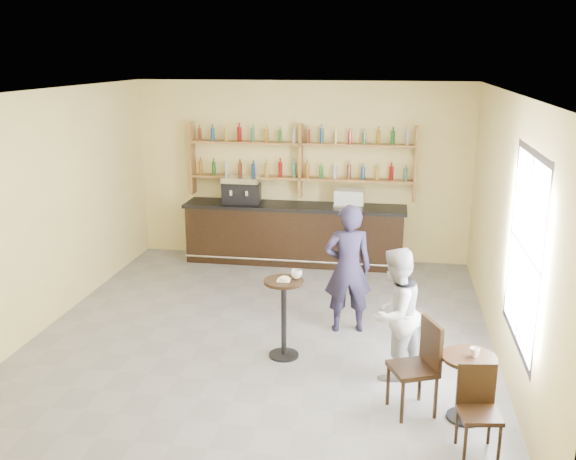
% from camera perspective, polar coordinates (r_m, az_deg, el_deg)
% --- Properties ---
extents(floor, '(7.00, 7.00, 0.00)m').
position_cam_1_polar(floor, '(8.74, -2.18, -9.26)').
color(floor, slate).
rests_on(floor, ground).
extents(ceiling, '(7.00, 7.00, 0.00)m').
position_cam_1_polar(ceiling, '(7.96, -2.42, 12.19)').
color(ceiling, white).
rests_on(ceiling, wall_back).
extents(wall_back, '(7.00, 0.00, 7.00)m').
position_cam_1_polar(wall_back, '(11.57, 1.22, 5.22)').
color(wall_back, '#F2DD8A').
rests_on(wall_back, floor).
extents(wall_front, '(7.00, 0.00, 7.00)m').
position_cam_1_polar(wall_front, '(5.01, -10.52, -8.94)').
color(wall_front, '#F2DD8A').
rests_on(wall_front, floor).
extents(wall_left, '(0.00, 7.00, 7.00)m').
position_cam_1_polar(wall_left, '(9.28, -20.77, 1.65)').
color(wall_left, '#F2DD8A').
rests_on(wall_left, floor).
extents(wall_right, '(0.00, 7.00, 7.00)m').
position_cam_1_polar(wall_right, '(8.16, 18.82, 0.04)').
color(wall_right, '#F2DD8A').
rests_on(wall_right, floor).
extents(window_pane, '(0.00, 2.00, 2.00)m').
position_cam_1_polar(window_pane, '(6.99, 20.33, -1.73)').
color(window_pane, white).
rests_on(window_pane, wall_right).
extents(window_frame, '(0.04, 1.70, 2.10)m').
position_cam_1_polar(window_frame, '(6.99, 20.28, -1.73)').
color(window_frame, black).
rests_on(window_frame, wall_right).
extents(shelf_unit, '(4.00, 0.26, 1.40)m').
position_cam_1_polar(shelf_unit, '(11.41, 1.13, 6.14)').
color(shelf_unit, brown).
rests_on(shelf_unit, wall_back).
extents(liquor_bottles, '(3.68, 0.10, 1.00)m').
position_cam_1_polar(liquor_bottles, '(11.39, 1.14, 6.99)').
color(liquor_bottles, '#8C5919').
rests_on(liquor_bottles, shelf_unit).
extents(bar_counter, '(3.93, 0.77, 1.06)m').
position_cam_1_polar(bar_counter, '(11.49, 0.58, -0.33)').
color(bar_counter, black).
rests_on(bar_counter, floor).
extents(espresso_machine, '(0.70, 0.48, 0.47)m').
position_cam_1_polar(espresso_machine, '(11.49, -4.15, 3.58)').
color(espresso_machine, black).
rests_on(espresso_machine, bar_counter).
extents(pastry_case, '(0.52, 0.42, 0.31)m').
position_cam_1_polar(pastry_case, '(11.22, 5.47, 2.84)').
color(pastry_case, silver).
rests_on(pastry_case, bar_counter).
extents(pedestal_table, '(0.53, 0.53, 1.00)m').
position_cam_1_polar(pedestal_table, '(7.95, -0.38, -7.89)').
color(pedestal_table, black).
rests_on(pedestal_table, floor).
extents(napkin, '(0.16, 0.16, 0.00)m').
position_cam_1_polar(napkin, '(7.76, -0.38, -4.47)').
color(napkin, white).
rests_on(napkin, pedestal_table).
extents(donut, '(0.15, 0.15, 0.04)m').
position_cam_1_polar(donut, '(7.74, -0.32, -4.34)').
color(donut, '#E2A852').
rests_on(donut, napkin).
extents(cup_pedestal, '(0.16, 0.16, 0.10)m').
position_cam_1_polar(cup_pedestal, '(7.82, 0.76, -3.94)').
color(cup_pedestal, white).
rests_on(cup_pedestal, pedestal_table).
extents(man_main, '(0.71, 0.54, 1.76)m').
position_cam_1_polar(man_main, '(8.59, 5.34, -3.44)').
color(man_main, black).
rests_on(man_main, floor).
extents(cafe_table, '(0.69, 0.69, 0.71)m').
position_cam_1_polar(cafe_table, '(6.98, 15.61, -13.34)').
color(cafe_table, black).
rests_on(cafe_table, floor).
extents(cup_cafe, '(0.10, 0.10, 0.09)m').
position_cam_1_polar(cup_cafe, '(6.81, 16.27, -10.40)').
color(cup_cafe, white).
rests_on(cup_cafe, cafe_table).
extents(chair_west, '(0.57, 0.57, 1.00)m').
position_cam_1_polar(chair_west, '(6.91, 11.02, -11.94)').
color(chair_west, black).
rests_on(chair_west, floor).
extents(chair_south, '(0.42, 0.42, 0.85)m').
position_cam_1_polar(chair_south, '(6.43, 16.65, -15.34)').
color(chair_south, black).
rests_on(chair_south, floor).
extents(patron_second, '(0.91, 0.95, 1.55)m').
position_cam_1_polar(patron_second, '(7.49, 9.43, -7.32)').
color(patron_second, '#A9A8AE').
rests_on(patron_second, floor).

